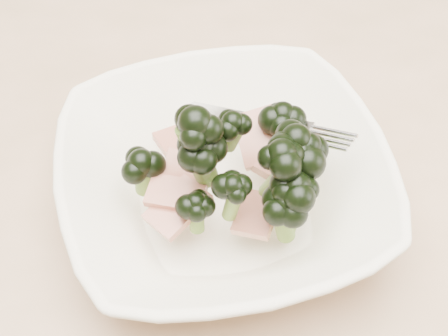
{
  "coord_description": "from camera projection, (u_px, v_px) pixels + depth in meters",
  "views": [
    {
      "loc": [
        0.0,
        -0.32,
        1.18
      ],
      "look_at": [
        0.03,
        -0.01,
        0.8
      ],
      "focal_mm": 50.0,
      "sensor_mm": 36.0,
      "label": 1
    }
  ],
  "objects": [
    {
      "name": "dining_table",
      "position": [
        189.0,
        258.0,
        0.61
      ],
      "size": [
        1.2,
        0.8,
        0.75
      ],
      "color": "tan",
      "rests_on": "ground"
    },
    {
      "name": "broccoli_dish",
      "position": [
        227.0,
        179.0,
        0.5
      ],
      "size": [
        0.3,
        0.3,
        0.13
      ],
      "color": "#F0E7CB",
      "rests_on": "dining_table"
    }
  ]
}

